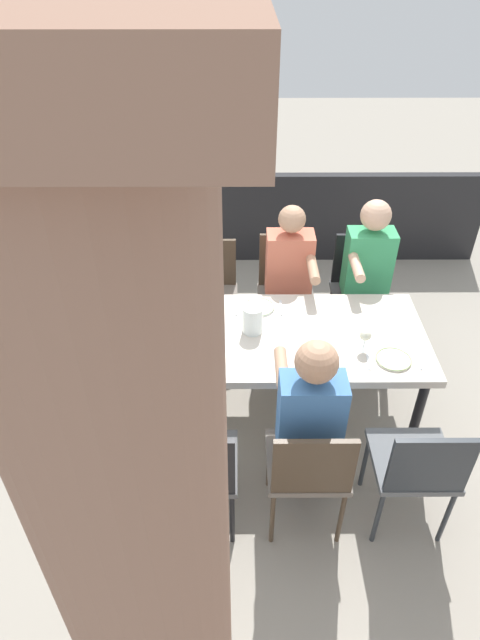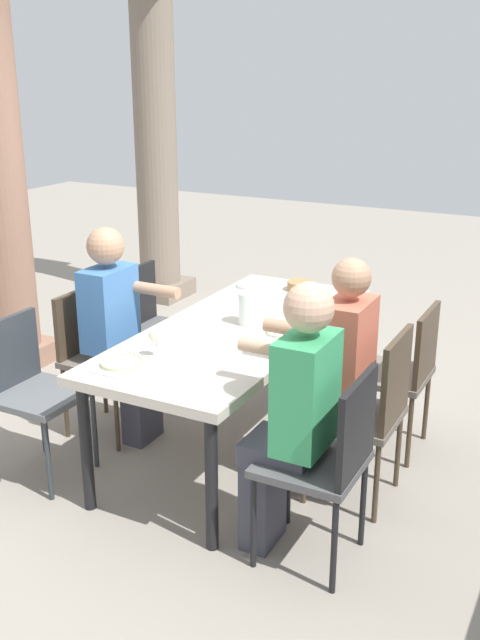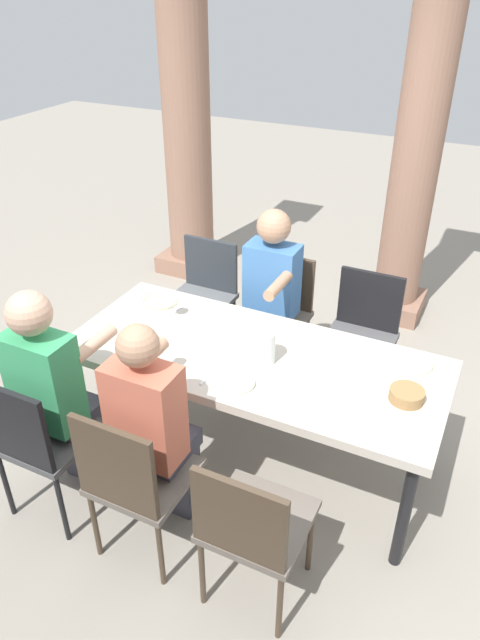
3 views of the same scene
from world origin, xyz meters
The scene contains 25 objects.
ground_plane centered at (0.00, 0.00, 0.00)m, with size 16.00×16.00×0.00m, color gray.
dining_table centered at (0.00, 0.00, 0.68)m, with size 2.07×0.88×0.75m.
chair_west_north centered at (-0.80, 0.86, 0.53)m, with size 0.44×0.44×0.89m.
chair_west_south centered at (-0.80, -0.86, 0.54)m, with size 0.44×0.44×0.92m.
chair_mid_north centered at (-0.21, 0.86, 0.53)m, with size 0.44×0.44×0.88m.
chair_mid_south centered at (-0.21, -0.86, 0.53)m, with size 0.44×0.44×0.93m.
chair_east_north centered at (0.39, 0.86, 0.52)m, with size 0.44×0.44×0.89m.
chair_east_south centered at (0.39, -0.86, 0.52)m, with size 0.44×0.44×0.88m.
diner_woman_green centered at (-0.79, -0.68, 0.71)m, with size 0.35×0.50×1.31m.
diner_man_white centered at (-0.22, -0.66, 0.68)m, with size 0.35×0.49×1.28m.
diner_guest_third centered at (-0.21, 0.68, 0.70)m, with size 0.34×0.50×1.29m.
stone_column_near centered at (-1.62, 2.09, 1.42)m, with size 0.54×0.54×2.88m.
stone_column_centre centered at (0.36, 2.09, 1.41)m, with size 0.47×0.47×2.86m.
plate_0 centered at (-0.77, 0.25, 0.75)m, with size 0.21×0.21×0.02m.
wine_glass_0 centered at (-0.60, 0.15, 0.86)m, with size 0.07×0.07×0.15m.
fork_0 centered at (-0.92, 0.25, 0.75)m, with size 0.02×0.17×0.01m, color silver.
spoon_0 centered at (-0.62, 0.25, 0.75)m, with size 0.02×0.17×0.01m, color silver.
plate_1 centered at (0.02, -0.28, 0.75)m, with size 0.21×0.21×0.02m.
fork_1 centered at (-0.13, -0.28, 0.75)m, with size 0.02×0.17×0.01m, color silver.
spoon_1 centered at (0.17, -0.28, 0.75)m, with size 0.02×0.17×0.01m, color silver.
plate_2 centered at (0.78, 0.28, 0.75)m, with size 0.25×0.25×0.02m.
fork_2 centered at (0.63, 0.28, 0.75)m, with size 0.02×0.17×0.01m, color silver.
spoon_2 centered at (0.93, 0.28, 0.75)m, with size 0.02×0.17×0.01m, color silver.
water_pitcher centered at (0.07, -0.03, 0.83)m, with size 0.13×0.13×0.19m.
bread_basket centered at (0.83, -0.02, 0.78)m, with size 0.17×0.17×0.06m, color #9E7547.
Camera 3 is at (1.08, -2.39, 2.57)m, focal length 32.84 mm.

